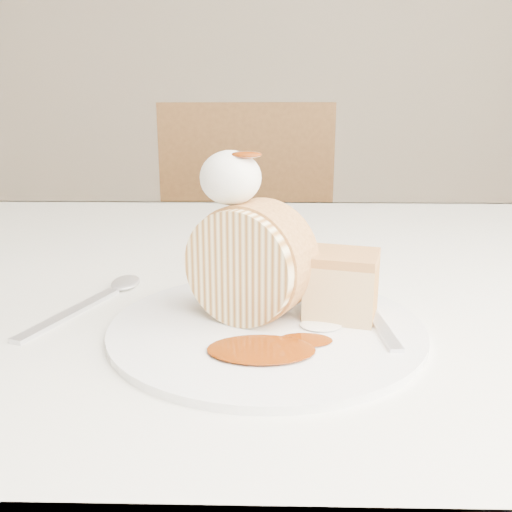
{
  "coord_description": "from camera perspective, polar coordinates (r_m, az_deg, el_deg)",
  "views": [
    {
      "loc": [
        0.02,
        -0.5,
        0.96
      ],
      "look_at": [
        0.01,
        0.0,
        0.82
      ],
      "focal_mm": 40.0,
      "sensor_mm": 36.0,
      "label": 1
    }
  ],
  "objects": [
    {
      "name": "fork",
      "position": [
        0.54,
        12.06,
        -6.48
      ],
      "size": [
        0.04,
        0.17,
        0.0
      ],
      "primitive_type": "cube",
      "rotation": [
        0.0,
        0.0,
        0.08
      ],
      "color": "silver",
      "rests_on": "plate"
    },
    {
      "name": "caramel_drizzle",
      "position": [
        0.51,
        -0.97,
        10.81
      ],
      "size": [
        0.03,
        0.02,
        0.01
      ],
      "primitive_type": "ellipsoid",
      "color": "#6D2604",
      "rests_on": "whipped_cream"
    },
    {
      "name": "spoon",
      "position": [
        0.6,
        -18.1,
        -5.48
      ],
      "size": [
        0.09,
        0.18,
        0.0
      ],
      "primitive_type": "cube",
      "rotation": [
        0.0,
        0.0,
        -0.35
      ],
      "color": "silver",
      "rests_on": "table"
    },
    {
      "name": "cake_chunk",
      "position": [
        0.55,
        8.56,
        -3.25
      ],
      "size": [
        0.08,
        0.07,
        0.05
      ],
      "primitive_type": "cube",
      "rotation": [
        0.0,
        0.0,
        -0.26
      ],
      "color": "tan",
      "rests_on": "plate"
    },
    {
      "name": "roulade_slice",
      "position": [
        0.53,
        -0.56,
        -0.68
      ],
      "size": [
        0.12,
        0.1,
        0.11
      ],
      "primitive_type": "cylinder",
      "rotation": [
        1.57,
        0.0,
        -0.48
      ],
      "color": "#FBEAAE",
      "rests_on": "plate"
    },
    {
      "name": "caramel_pool",
      "position": [
        0.48,
        0.52,
        -9.3
      ],
      "size": [
        0.1,
        0.08,
        0.0
      ],
      "primitive_type": null,
      "rotation": [
        0.0,
        0.0,
        -0.26
      ],
      "color": "#6D2604",
      "rests_on": "plate"
    },
    {
      "name": "whipped_cream",
      "position": [
        0.52,
        -2.56,
        7.83
      ],
      "size": [
        0.06,
        0.06,
        0.05
      ],
      "primitive_type": "ellipsoid",
      "color": "white",
      "rests_on": "roulade_slice"
    },
    {
      "name": "table",
      "position": [
        0.76,
        -0.68,
        -7.52
      ],
      "size": [
        1.4,
        0.9,
        0.75
      ],
      "color": "white",
      "rests_on": "ground"
    },
    {
      "name": "chair_far",
      "position": [
        1.64,
        -0.96,
        0.9
      ],
      "size": [
        0.47,
        0.47,
        0.94
      ],
      "rotation": [
        0.0,
        0.0,
        3.2
      ],
      "color": "brown",
      "rests_on": "ground"
    },
    {
      "name": "plate",
      "position": [
        0.53,
        1.06,
        -7.17
      ],
      "size": [
        0.36,
        0.36,
        0.01
      ],
      "primitive_type": "cylinder",
      "rotation": [
        0.0,
        0.0,
        -0.26
      ],
      "color": "white",
      "rests_on": "table"
    }
  ]
}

